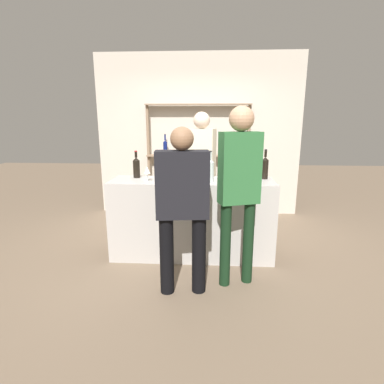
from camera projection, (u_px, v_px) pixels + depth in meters
name	position (u px, v px, depth m)	size (l,w,h in m)	color
ground_plane	(192.00, 255.00, 3.84)	(16.00, 16.00, 0.00)	#7A6651
bar_counter	(192.00, 219.00, 3.73)	(1.98, 0.56, 0.97)	#B7B2AD
back_wall	(198.00, 136.00, 5.34)	(3.58, 0.12, 2.80)	beige
back_shelf	(198.00, 145.00, 5.19)	(1.79, 0.18, 1.95)	#897056
counter_bottle_0	(265.00, 167.00, 3.67)	(0.08, 0.08, 0.36)	black
counter_bottle_1	(190.00, 170.00, 3.51)	(0.07, 0.07, 0.34)	brown
counter_bottle_2	(136.00, 167.00, 3.75)	(0.08, 0.08, 0.34)	black
counter_bottle_3	(210.00, 170.00, 3.48)	(0.08, 0.08, 0.37)	silver
wine_glass	(147.00, 170.00, 3.51)	(0.08, 0.08, 0.18)	silver
cork_jar	(164.00, 176.00, 3.52)	(0.12, 0.12, 0.13)	silver
server_behind_counter	(201.00, 162.00, 4.38)	(0.43, 0.30, 1.80)	#575347
customer_center	(182.00, 201.00, 2.81)	(0.51, 0.27, 1.63)	black
customer_right	(239.00, 181.00, 2.93)	(0.43, 0.28, 1.81)	black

